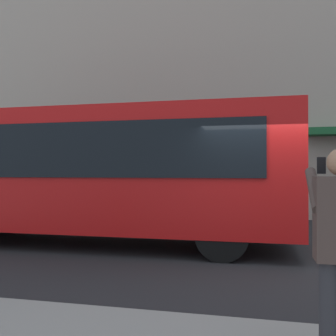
% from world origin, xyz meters
% --- Properties ---
extents(ground_plane, '(60.00, 60.00, 0.00)m').
position_xyz_m(ground_plane, '(0.00, 0.00, 0.00)').
color(ground_plane, '#232326').
extents(building_facade_far, '(28.00, 1.55, 12.00)m').
position_xyz_m(building_facade_far, '(-0.02, -6.80, 5.99)').
color(building_facade_far, '#A89E8E').
rests_on(building_facade_far, ground_plane).
extents(red_bus, '(9.05, 2.54, 3.08)m').
position_xyz_m(red_bus, '(3.90, -0.68, 1.68)').
color(red_bus, red).
rests_on(red_bus, ground_plane).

